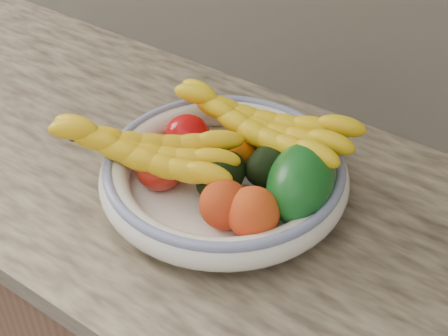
% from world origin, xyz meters
% --- Properties ---
extents(fruit_bowl, '(0.39, 0.39, 0.08)m').
position_xyz_m(fruit_bowl, '(0.00, 1.66, 0.95)').
color(fruit_bowl, white).
rests_on(fruit_bowl, kitchen_counter).
extents(clementine_back_left, '(0.06, 0.06, 0.04)m').
position_xyz_m(clementine_back_left, '(-0.03, 1.75, 0.95)').
color(clementine_back_left, '#E26104').
rests_on(clementine_back_left, fruit_bowl).
extents(clementine_back_right, '(0.07, 0.07, 0.05)m').
position_xyz_m(clementine_back_right, '(0.04, 1.75, 0.95)').
color(clementine_back_right, '#E25E04').
rests_on(clementine_back_right, fruit_bowl).
extents(clementine_back_mid, '(0.06, 0.06, 0.05)m').
position_xyz_m(clementine_back_mid, '(-0.00, 1.72, 0.95)').
color(clementine_back_mid, orange).
rests_on(clementine_back_mid, fruit_bowl).
extents(tomato_left, '(0.08, 0.08, 0.07)m').
position_xyz_m(tomato_left, '(-0.10, 1.69, 0.96)').
color(tomato_left, '#BD090C').
rests_on(tomato_left, fruit_bowl).
extents(tomato_near_left, '(0.08, 0.08, 0.07)m').
position_xyz_m(tomato_near_left, '(-0.08, 1.60, 0.96)').
color(tomato_near_left, '#AC1C11').
rests_on(tomato_near_left, fruit_bowl).
extents(avocado_center, '(0.07, 0.10, 0.07)m').
position_xyz_m(avocado_center, '(0.01, 1.64, 0.96)').
color(avocado_center, black).
rests_on(avocado_center, fruit_bowl).
extents(avocado_right, '(0.11, 0.12, 0.07)m').
position_xyz_m(avocado_right, '(0.06, 1.71, 0.96)').
color(avocado_right, black).
rests_on(avocado_right, fruit_bowl).
extents(green_mango, '(0.17, 0.18, 0.13)m').
position_xyz_m(green_mango, '(0.12, 1.68, 0.98)').
color(green_mango, '#0F5318').
rests_on(green_mango, fruit_bowl).
extents(peach_front, '(0.10, 0.10, 0.07)m').
position_xyz_m(peach_front, '(0.05, 1.59, 0.97)').
color(peach_front, orange).
rests_on(peach_front, fruit_bowl).
extents(peach_right, '(0.08, 0.08, 0.08)m').
position_xyz_m(peach_right, '(0.10, 1.59, 0.97)').
color(peach_right, orange).
rests_on(peach_right, fruit_bowl).
extents(banana_bunch_back, '(0.34, 0.14, 0.09)m').
position_xyz_m(banana_bunch_back, '(0.01, 1.75, 0.99)').
color(banana_bunch_back, yellow).
rests_on(banana_bunch_back, fruit_bowl).
extents(banana_bunch_front, '(0.34, 0.24, 0.09)m').
position_xyz_m(banana_bunch_front, '(-0.10, 1.59, 0.98)').
color(banana_bunch_front, yellow).
rests_on(banana_bunch_front, fruit_bowl).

